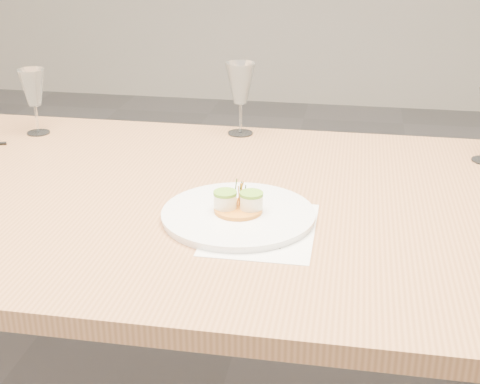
% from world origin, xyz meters
% --- Properties ---
extents(dining_table, '(2.40, 1.00, 0.75)m').
position_xyz_m(dining_table, '(0.00, 0.00, 0.68)').
color(dining_table, tan).
rests_on(dining_table, ground).
extents(dinner_plate, '(0.31, 0.31, 0.08)m').
position_xyz_m(dinner_plate, '(0.12, -0.11, 0.76)').
color(dinner_plate, white).
rests_on(dinner_plate, dining_table).
extents(recipe_sheet, '(0.21, 0.26, 0.00)m').
position_xyz_m(recipe_sheet, '(0.17, -0.15, 0.75)').
color(recipe_sheet, white).
rests_on(recipe_sheet, dining_table).
extents(wine_glass_1, '(0.07, 0.07, 0.18)m').
position_xyz_m(wine_glass_1, '(-0.53, 0.34, 0.88)').
color(wine_glass_1, white).
rests_on(wine_glass_1, dining_table).
extents(wine_glass_2, '(0.08, 0.08, 0.20)m').
position_xyz_m(wine_glass_2, '(0.03, 0.44, 0.89)').
color(wine_glass_2, white).
rests_on(wine_glass_2, dining_table).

